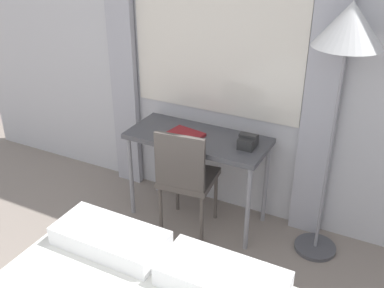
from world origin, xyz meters
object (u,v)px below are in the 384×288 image
at_px(desk, 198,145).
at_px(standing_lamp, 348,42).
at_px(telephone, 248,141).
at_px(book, 185,135).
at_px(desk_chair, 185,175).

height_order(desk, standing_lamp, standing_lamp).
bearing_deg(telephone, book, -174.12).
relative_size(desk, desk_chair, 1.22).
bearing_deg(telephone, desk, -179.30).
bearing_deg(desk, desk_chair, -89.93).
height_order(desk_chair, telephone, desk_chair).
height_order(desk_chair, book, desk_chair).
bearing_deg(telephone, desk_chair, -152.81).
bearing_deg(desk, telephone, 0.70).
relative_size(desk_chair, book, 3.03).
xyz_separation_m(desk_chair, standing_lamp, (0.98, 0.24, 1.07)).
xyz_separation_m(desk, telephone, (0.41, 0.00, 0.12)).
xyz_separation_m(desk_chair, telephone, (0.41, 0.21, 0.28)).
distance_m(desk_chair, telephone, 0.54).
distance_m(telephone, book, 0.50).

